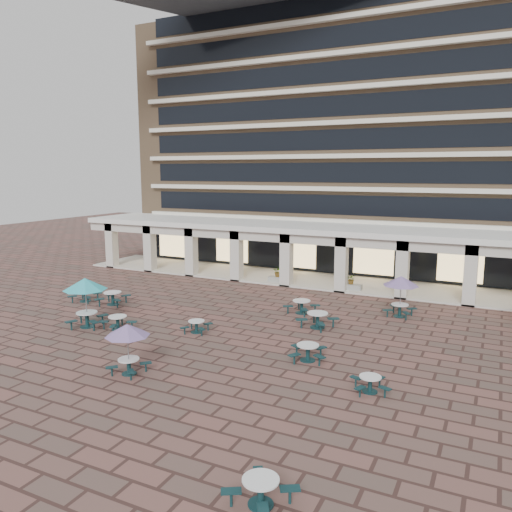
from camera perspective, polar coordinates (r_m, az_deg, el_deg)
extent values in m
plane|color=brown|center=(26.00, -2.88, -9.42)|extent=(120.00, 120.00, 0.00)
cube|color=#8D6F4F|center=(48.53, 12.10, 12.41)|extent=(40.00, 15.00, 22.00)
cube|color=silver|center=(41.20, 9.14, 3.97)|extent=(36.80, 0.50, 0.35)
cube|color=black|center=(41.31, 9.28, 5.79)|extent=(35.20, 0.05, 1.60)
cube|color=silver|center=(41.03, 9.23, 7.59)|extent=(36.80, 0.50, 0.35)
cube|color=black|center=(41.22, 9.38, 9.40)|extent=(35.20, 0.05, 1.60)
cube|color=silver|center=(41.02, 9.33, 11.22)|extent=(36.80, 0.50, 0.35)
cube|color=black|center=(41.30, 9.48, 13.01)|extent=(35.20, 0.05, 1.60)
cube|color=silver|center=(41.18, 9.44, 14.83)|extent=(36.80, 0.50, 0.35)
cube|color=black|center=(41.54, 9.58, 16.59)|extent=(35.20, 0.05, 1.60)
cube|color=silver|center=(41.50, 9.54, 18.41)|extent=(36.80, 0.50, 0.35)
cube|color=black|center=(41.94, 9.69, 20.11)|extent=(35.20, 0.05, 1.60)
cube|color=silver|center=(41.98, 9.65, 21.92)|extent=(36.80, 0.50, 0.35)
cube|color=black|center=(42.49, 9.80, 23.56)|extent=(35.20, 0.05, 1.60)
cube|color=silver|center=(42.61, 9.75, 25.33)|extent=(36.80, 0.50, 0.35)
cube|color=black|center=(43.20, 9.91, 26.91)|extent=(35.20, 0.05, 1.60)
cube|color=white|center=(38.62, 7.92, 3.18)|extent=(42.00, 6.60, 0.40)
cube|color=beige|center=(36.00, 6.48, 2.02)|extent=(42.00, 0.30, 0.90)
cube|color=black|center=(41.50, 9.02, 0.25)|extent=(38.00, 0.15, 3.20)
cube|color=beige|center=(39.30, 7.78, -2.83)|extent=(42.00, 6.00, 0.12)
cube|color=beige|center=(46.35, -16.15, 1.22)|extent=(0.80, 0.80, 4.00)
cube|color=beige|center=(43.64, -12.04, 0.88)|extent=(0.80, 0.80, 4.00)
cube|color=beige|center=(41.19, -7.40, 0.50)|extent=(0.80, 0.80, 4.00)
cube|color=beige|center=(39.04, -2.23, 0.07)|extent=(0.80, 0.80, 4.00)
cube|color=beige|center=(37.25, 3.50, -0.40)|extent=(0.80, 0.80, 4.00)
cube|color=beige|center=(35.86, 9.74, -0.92)|extent=(0.80, 0.80, 4.00)
cube|color=beige|center=(34.94, 16.39, -1.45)|extent=(0.80, 0.80, 4.00)
cube|color=beige|center=(34.51, 23.31, -1.99)|extent=(0.80, 0.80, 4.00)
cube|color=#FFD88C|center=(48.50, -9.41, 1.35)|extent=(3.20, 0.08, 2.40)
cube|color=#FFD88C|center=(45.11, -2.77, 0.85)|extent=(3.20, 0.08, 2.40)
cube|color=#FFD88C|center=(42.42, 4.82, 0.27)|extent=(3.20, 0.08, 2.40)
cube|color=#FFD88C|center=(40.58, 13.26, -0.38)|extent=(3.20, 0.08, 2.40)
cube|color=#FFD88C|center=(39.69, 22.30, -1.08)|extent=(3.20, 0.08, 2.40)
cylinder|color=#123536|center=(20.63, 12.87, -14.86)|extent=(0.60, 0.60, 0.03)
cylinder|color=#123536|center=(20.52, 12.90, -14.18)|extent=(0.15, 0.15, 0.57)
cylinder|color=white|center=(20.39, 12.94, -13.30)|extent=(0.86, 0.86, 0.04)
cube|color=#123536|center=(21.00, 13.96, -13.38)|extent=(0.39, 0.53, 0.04)
cylinder|color=#123536|center=(21.08, 13.94, -13.87)|extent=(0.07, 0.07, 0.36)
cube|color=#123536|center=(20.83, 11.35, -13.48)|extent=(0.53, 0.39, 0.04)
cylinder|color=#123536|center=(20.90, 11.33, -13.97)|extent=(0.07, 0.07, 0.36)
cube|color=#123536|center=(19.97, 11.80, -14.53)|extent=(0.39, 0.53, 0.04)
cylinder|color=#123536|center=(20.06, 11.78, -15.05)|extent=(0.07, 0.07, 0.36)
cube|color=#123536|center=(20.16, 14.54, -14.41)|extent=(0.53, 0.39, 0.04)
cylinder|color=#123536|center=(20.24, 14.51, -14.92)|extent=(0.07, 0.07, 0.36)
cylinder|color=#123536|center=(14.37, 0.54, -26.49)|extent=(0.68, 0.68, 0.04)
cylinder|color=#123536|center=(14.19, 0.54, -25.51)|extent=(0.17, 0.17, 0.64)
cylinder|color=white|center=(13.97, 0.54, -24.20)|extent=(0.97, 0.97, 0.05)
cube|color=#123536|center=(14.20, 3.90, -24.98)|extent=(0.60, 0.50, 0.05)
cylinder|color=#123536|center=(14.33, 3.89, -25.71)|extent=(0.08, 0.08, 0.41)
cube|color=#123536|center=(14.76, 0.28, -23.48)|extent=(0.50, 0.60, 0.05)
cylinder|color=#123536|center=(14.88, 0.28, -24.20)|extent=(0.08, 0.08, 0.41)
cube|color=#123536|center=(14.10, -2.86, -25.25)|extent=(0.60, 0.50, 0.05)
cylinder|color=#123536|center=(14.23, -2.85, -25.99)|extent=(0.08, 0.08, 0.41)
cube|color=#123536|center=(13.52, 0.83, -26.98)|extent=(0.50, 0.60, 0.05)
cylinder|color=#123536|center=(29.35, -18.70, -7.65)|extent=(0.79, 0.79, 0.05)
cylinder|color=#123536|center=(29.25, -18.74, -6.99)|extent=(0.20, 0.20, 0.75)
cylinder|color=white|center=(29.13, -18.78, -6.14)|extent=(1.13, 1.13, 0.06)
cube|color=#123536|center=(29.54, -17.16, -6.49)|extent=(0.53, 0.70, 0.06)
cylinder|color=#123536|center=(29.61, -17.13, -6.98)|extent=(0.09, 0.09, 0.48)
cube|color=#123536|center=(30.01, -19.39, -6.36)|extent=(0.70, 0.53, 0.06)
cylinder|color=#123536|center=(30.08, -19.36, -6.84)|extent=(0.09, 0.09, 0.48)
cube|color=#123536|center=(28.91, -20.38, -7.02)|extent=(0.53, 0.70, 0.06)
cylinder|color=#123536|center=(28.99, -20.35, -7.51)|extent=(0.09, 0.09, 0.48)
cube|color=#123536|center=(28.43, -18.07, -7.17)|extent=(0.70, 0.53, 0.06)
cylinder|color=#123536|center=(28.50, -18.04, -7.67)|extent=(0.09, 0.09, 0.48)
cylinder|color=gray|center=(28.99, -18.84, -5.12)|extent=(0.06, 0.06, 2.71)
cone|color=#2FB0BF|center=(28.74, -18.96, -3.05)|extent=(2.38, 2.38, 0.62)
cylinder|color=#123536|center=(27.11, -6.81, -8.63)|extent=(0.61, 0.61, 0.03)
cylinder|color=#123536|center=(27.03, -6.82, -8.09)|extent=(0.16, 0.16, 0.57)
cylinder|color=white|center=(26.93, -6.83, -7.39)|extent=(0.87, 0.87, 0.04)
cube|color=#123536|center=(27.26, -5.51, -7.70)|extent=(0.47, 0.53, 0.04)
cylinder|color=#123536|center=(27.32, -5.50, -8.10)|extent=(0.07, 0.07, 0.36)
cube|color=#123536|center=(27.59, -7.39, -7.52)|extent=(0.53, 0.47, 0.04)
cylinder|color=#123536|center=(27.65, -7.38, -7.92)|extent=(0.07, 0.07, 0.36)
cube|color=#123536|center=(26.75, -8.16, -8.10)|extent=(0.47, 0.53, 0.04)
cylinder|color=#123536|center=(26.81, -8.15, -8.50)|extent=(0.07, 0.07, 0.36)
cube|color=#123536|center=(26.41, -6.23, -8.29)|extent=(0.53, 0.47, 0.04)
cylinder|color=#123536|center=(26.47, -6.22, -8.70)|extent=(0.07, 0.07, 0.36)
cylinder|color=#123536|center=(22.41, -14.29, -12.88)|extent=(0.63, 0.63, 0.04)
cylinder|color=#123536|center=(22.30, -14.32, -12.22)|extent=(0.16, 0.16, 0.59)
cylinder|color=white|center=(22.17, -14.36, -11.35)|extent=(0.90, 0.90, 0.04)
cube|color=#123536|center=(22.33, -12.50, -11.84)|extent=(0.52, 0.53, 0.04)
cylinder|color=#123536|center=(22.41, -12.48, -12.33)|extent=(0.07, 0.07, 0.38)
cube|color=#123536|center=(22.92, -14.50, -11.35)|extent=(0.53, 0.52, 0.04)
cylinder|color=#123536|center=(22.99, -14.48, -11.83)|extent=(0.07, 0.07, 0.38)
cube|color=#123536|center=(22.22, -16.17, -12.11)|extent=(0.52, 0.53, 0.04)
cylinder|color=#123536|center=(22.30, -16.14, -12.60)|extent=(0.07, 0.07, 0.38)
cube|color=#123536|center=(21.62, -14.14, -12.65)|extent=(0.53, 0.52, 0.04)
cylinder|color=#123536|center=(21.70, -14.12, -13.15)|extent=(0.07, 0.07, 0.38)
cylinder|color=gray|center=(22.03, -14.40, -10.33)|extent=(0.04, 0.04, 2.16)
cone|color=#7E629F|center=(21.76, -14.50, -8.21)|extent=(1.89, 1.89, 0.49)
cylinder|color=#123536|center=(23.27, 5.92, -11.75)|extent=(0.71, 0.71, 0.04)
cylinder|color=#123536|center=(23.15, 5.94, -11.03)|extent=(0.18, 0.18, 0.67)
cylinder|color=white|center=(23.02, 5.95, -10.09)|extent=(1.01, 1.01, 0.05)
cube|color=#123536|center=(23.61, 7.41, -10.36)|extent=(0.52, 0.62, 0.05)
cylinder|color=#123536|center=(23.69, 7.40, -10.89)|extent=(0.08, 0.08, 0.42)
cube|color=#123536|center=(23.68, 4.68, -10.25)|extent=(0.62, 0.52, 0.05)
cylinder|color=#123536|center=(23.76, 4.67, -10.77)|extent=(0.08, 0.08, 0.42)
cube|color=#123536|center=(22.64, 4.40, -11.20)|extent=(0.52, 0.62, 0.05)
cylinder|color=#123536|center=(22.72, 4.39, -11.75)|extent=(0.08, 0.08, 0.42)
cube|color=#123536|center=(22.57, 7.27, -11.32)|extent=(0.62, 0.52, 0.05)
cylinder|color=#123536|center=(22.65, 7.26, -11.87)|extent=(0.08, 0.08, 0.42)
cylinder|color=#123536|center=(34.98, -18.92, -4.89)|extent=(0.73, 0.73, 0.04)
cylinder|color=#123536|center=(34.90, -18.95, -4.38)|extent=(0.19, 0.19, 0.69)
cylinder|color=white|center=(34.81, -18.99, -3.72)|extent=(1.04, 1.04, 0.05)
cube|color=#123536|center=(35.04, -17.66, -4.07)|extent=(0.56, 0.64, 0.05)
cylinder|color=#123536|center=(35.09, -17.64, -4.45)|extent=(0.08, 0.08, 0.44)
cube|color=#123536|center=(35.65, -19.23, -3.92)|extent=(0.64, 0.56, 0.05)
cylinder|color=#123536|center=(35.71, -19.21, -4.29)|extent=(0.08, 0.08, 0.44)
cube|color=#123536|center=(34.73, -20.27, -4.33)|extent=(0.56, 0.64, 0.05)
cylinder|color=#123536|center=(34.79, -20.25, -4.71)|extent=(0.08, 0.08, 0.44)
cube|color=#123536|center=(34.10, -18.68, -4.49)|extent=(0.64, 0.56, 0.05)
cylinder|color=#123536|center=(34.16, -18.66, -4.88)|extent=(0.08, 0.08, 0.44)
cylinder|color=#123536|center=(28.44, -15.49, -8.04)|extent=(0.69, 0.69, 0.04)
cylinder|color=#123536|center=(28.35, -15.52, -7.45)|extent=(0.18, 0.18, 0.65)
cylinder|color=white|center=(28.24, -15.55, -6.68)|extent=(0.99, 0.99, 0.05)
cube|color=#123536|center=(28.11, -14.01, -7.30)|extent=(0.61, 0.48, 0.05)
cylinder|color=#123536|center=(28.18, -13.99, -7.74)|extent=(0.08, 0.08, 0.41)
cube|color=#123536|center=(29.03, -15.08, -6.81)|extent=(0.48, 0.61, 0.05)
cylinder|color=#123536|center=(29.09, -15.06, -7.23)|extent=(0.08, 0.08, 0.41)
cube|color=#123536|center=(28.56, -17.01, -7.17)|extent=(0.61, 0.48, 0.05)
cylinder|color=#123536|center=(28.62, -16.99, -7.61)|extent=(0.08, 0.08, 0.41)
cube|color=#123536|center=(27.62, -15.99, -7.69)|extent=(0.48, 0.61, 0.05)
cylinder|color=#123536|center=(27.69, -15.97, -8.14)|extent=(0.08, 0.08, 0.41)
cylinder|color=#123536|center=(27.90, 7.02, -8.09)|extent=(0.80, 0.80, 0.05)
cylinder|color=#123536|center=(27.80, 7.03, -7.40)|extent=(0.20, 0.20, 0.75)
cylinder|color=white|center=(27.67, 7.05, -6.50)|extent=(1.14, 1.14, 0.06)
cube|color=#123536|center=(27.96, 8.83, -7.07)|extent=(0.70, 0.60, 0.06)
cylinder|color=#123536|center=(28.04, 8.81, -7.58)|extent=(0.09, 0.09, 0.48)
cube|color=#123536|center=(28.59, 6.66, -6.65)|extent=(0.60, 0.70, 0.06)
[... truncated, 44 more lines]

